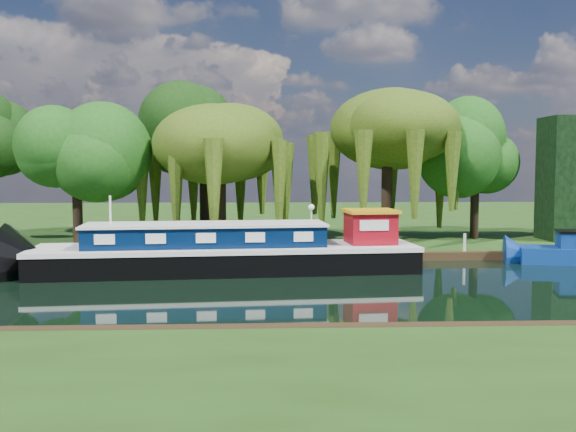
{
  "coord_description": "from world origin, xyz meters",
  "views": [
    {
      "loc": [
        -2.42,
        -27.01,
        5.15
      ],
      "look_at": [
        -1.14,
        4.1,
        2.8
      ],
      "focal_mm": 40.0,
      "sensor_mm": 36.0,
      "label": 1
    }
  ],
  "objects": [
    {
      "name": "mooring_posts",
      "position": [
        -0.5,
        8.4,
        0.95
      ],
      "size": [
        19.16,
        0.16,
        1.0
      ],
      "color": "silver",
      "rests_on": "far_bank"
    },
    {
      "name": "willow_right",
      "position": [
        5.61,
        13.75,
        6.99
      ],
      "size": [
        7.35,
        7.35,
        8.96
      ],
      "color": "black",
      "rests_on": "far_bank"
    },
    {
      "name": "lamppost",
      "position": [
        0.5,
        10.5,
        2.42
      ],
      "size": [
        0.36,
        0.36,
        2.56
      ],
      "color": "silver",
      "rests_on": "far_bank"
    },
    {
      "name": "dutch_barge",
      "position": [
        -3.98,
        4.62,
        0.98
      ],
      "size": [
        19.07,
        5.83,
        3.96
      ],
      "rotation": [
        0.0,
        0.0,
        0.09
      ],
      "color": "black",
      "rests_on": "ground"
    },
    {
      "name": "reeds_near",
      "position": [
        6.87,
        -7.57,
        0.55
      ],
      "size": [
        33.7,
        1.5,
        1.1
      ],
      "color": "#194E15",
      "rests_on": "ground"
    },
    {
      "name": "far_bank",
      "position": [
        0.0,
        34.0,
        0.23
      ],
      "size": [
        120.0,
        52.0,
        0.45
      ],
      "primitive_type": "cube",
      "color": "#1E390F",
      "rests_on": "ground"
    },
    {
      "name": "red_dinghy",
      "position": [
        -7.35,
        4.84,
        0.0
      ],
      "size": [
        3.13,
        2.47,
        0.59
      ],
      "primitive_type": "imported",
      "rotation": [
        0.0,
        0.0,
        1.4
      ],
      "color": "maroon",
      "rests_on": "ground"
    },
    {
      "name": "ground",
      "position": [
        0.0,
        0.0,
        0.0
      ],
      "size": [
        120.0,
        120.0,
        0.0
      ],
      "primitive_type": "plane",
      "color": "black"
    },
    {
      "name": "willow_left",
      "position": [
        -5.0,
        13.17,
        6.42
      ],
      "size": [
        6.86,
        6.86,
        8.22
      ],
      "color": "black",
      "rests_on": "far_bank"
    },
    {
      "name": "tree_far_mid",
      "position": [
        -6.39,
        17.74,
        7.1
      ],
      "size": [
        5.91,
        5.91,
        9.67
      ],
      "color": "black",
      "rests_on": "far_bank"
    },
    {
      "name": "tree_far_left",
      "position": [
        -13.36,
        11.47,
        6.15
      ],
      "size": [
        5.17,
        5.17,
        8.33
      ],
      "color": "black",
      "rests_on": "far_bank"
    },
    {
      "name": "tree_far_right",
      "position": [
        11.75,
        14.99,
        5.97
      ],
      "size": [
        4.9,
        4.9,
        8.02
      ],
      "color": "black",
      "rests_on": "far_bank"
    }
  ]
}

